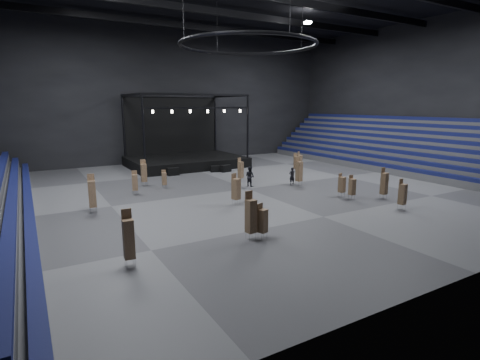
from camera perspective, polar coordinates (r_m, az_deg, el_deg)
floor at (r=35.53m, az=1.13°, el=-1.35°), size 50.00×50.00×0.00m
wall_back at (r=53.76m, az=-10.76°, el=12.42°), size 50.00×0.20×18.00m
wall_right at (r=52.20m, az=25.91°, el=11.54°), size 0.20×42.00×18.00m
bleachers_right at (r=50.87m, az=23.89°, el=3.51°), size 7.20×40.00×6.40m
stage at (r=49.69m, az=-8.61°, el=3.87°), size 14.00×10.00×9.20m
truss_ring at (r=35.05m, az=1.21°, el=19.86°), size 12.30×12.30×5.15m
flight_case_left at (r=42.93m, az=-10.14°, el=1.27°), size 1.33×0.72×0.86m
flight_case_mid at (r=44.51m, az=-3.80°, el=1.70°), size 1.21×0.80×0.74m
flight_case_right at (r=44.51m, az=-2.16°, el=1.77°), size 1.31×0.79×0.82m
chair_stack_0 at (r=32.85m, az=16.71°, el=-0.95°), size 0.46×0.46×2.06m
chair_stack_1 at (r=44.45m, az=9.08°, el=2.75°), size 0.60×0.60×2.48m
chair_stack_2 at (r=19.19m, az=-16.63°, el=-8.46°), size 0.53×0.53×2.89m
chair_stack_3 at (r=29.61m, az=-0.62°, el=-1.29°), size 0.71×0.71×2.53m
chair_stack_4 at (r=45.06m, az=8.45°, el=2.69°), size 0.55×0.55×2.18m
chair_stack_5 at (r=21.96m, az=1.65°, el=-5.39°), size 0.58×0.58×2.92m
chair_stack_6 at (r=30.88m, az=23.52°, el=-1.92°), size 0.55×0.55×2.36m
chair_stack_7 at (r=33.42m, az=15.25°, el=-0.63°), size 0.59×0.59×2.06m
chair_stack_8 at (r=38.64m, az=0.09°, el=1.61°), size 0.58×0.58×2.50m
chair_stack_9 at (r=22.24m, az=3.44°, el=-6.13°), size 0.62×0.62×2.14m
chair_stack_10 at (r=37.19m, az=8.98°, el=1.38°), size 0.60×0.60×2.87m
chair_stack_11 at (r=36.33m, az=-11.48°, el=0.24°), size 0.47×0.47×1.77m
chair_stack_12 at (r=37.72m, az=-14.46°, el=1.14°), size 0.59×0.59×2.61m
chair_stack_13 at (r=33.79m, az=21.12°, el=-0.43°), size 0.51×0.51×2.68m
chair_stack_14 at (r=34.32m, az=-15.73°, el=-0.29°), size 0.58×0.58×2.14m
chair_stack_15 at (r=29.48m, az=-21.61°, el=-1.89°), size 0.58×0.58×2.89m
man_center at (r=37.76m, az=7.91°, el=0.63°), size 0.63×0.42×1.72m
crew_member at (r=36.46m, az=1.52°, el=0.55°), size 0.98×1.13×1.97m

